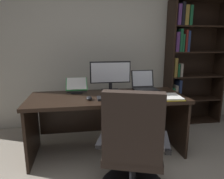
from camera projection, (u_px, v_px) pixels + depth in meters
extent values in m
cube|color=beige|center=(105.00, 38.00, 3.30)|extent=(4.97, 0.12, 2.87)
cube|color=black|center=(107.00, 98.00, 2.46)|extent=(1.85, 0.74, 0.04)
cube|color=black|center=(32.00, 131.00, 2.40)|extent=(0.03, 0.68, 0.69)
cube|color=black|center=(175.00, 121.00, 2.68)|extent=(0.03, 0.68, 0.69)
cube|color=black|center=(104.00, 114.00, 2.86)|extent=(1.73, 0.03, 0.48)
cube|color=black|center=(169.00, 65.00, 3.33)|extent=(0.02, 0.32, 2.01)
cube|color=black|center=(220.00, 64.00, 3.47)|extent=(0.02, 0.32, 2.01)
cube|color=black|center=(190.00, 63.00, 3.55)|extent=(0.94, 0.01, 2.01)
cube|color=black|center=(190.00, 120.00, 3.62)|extent=(0.89, 0.30, 0.02)
cube|color=maroon|center=(170.00, 112.00, 3.49)|extent=(0.05, 0.24, 0.33)
cube|color=navy|center=(173.00, 116.00, 3.50)|extent=(0.03, 0.21, 0.21)
cube|color=navy|center=(176.00, 112.00, 3.51)|extent=(0.06, 0.24, 0.34)
cube|color=olive|center=(179.00, 113.00, 3.53)|extent=(0.04, 0.25, 0.30)
cube|color=black|center=(183.00, 112.00, 3.50)|extent=(0.03, 0.19, 0.33)
cube|color=black|center=(192.00, 99.00, 3.53)|extent=(0.89, 0.30, 0.02)
cube|color=#195633|center=(172.00, 94.00, 3.39)|extent=(0.04, 0.19, 0.21)
cube|color=gray|center=(174.00, 92.00, 3.42)|extent=(0.04, 0.24, 0.25)
cube|color=navy|center=(178.00, 90.00, 3.40)|extent=(0.04, 0.21, 0.34)
cube|color=black|center=(194.00, 76.00, 3.45)|extent=(0.89, 0.30, 0.02)
cube|color=olive|center=(173.00, 67.00, 3.31)|extent=(0.05, 0.23, 0.30)
cube|color=#195633|center=(176.00, 70.00, 3.32)|extent=(0.03, 0.20, 0.21)
cube|color=gray|center=(179.00, 70.00, 3.32)|extent=(0.04, 0.20, 0.21)
cube|color=black|center=(196.00, 52.00, 3.36)|extent=(0.89, 0.30, 0.02)
cube|color=#512D66|center=(175.00, 42.00, 3.21)|extent=(0.05, 0.19, 0.30)
cube|color=#195633|center=(179.00, 40.00, 3.22)|extent=(0.04, 0.21, 0.34)
cube|color=#195633|center=(180.00, 43.00, 3.25)|extent=(0.03, 0.24, 0.27)
cube|color=maroon|center=(183.00, 41.00, 3.25)|extent=(0.03, 0.25, 0.33)
cube|color=navy|center=(186.00, 41.00, 3.24)|extent=(0.04, 0.21, 0.32)
cube|color=black|center=(198.00, 27.00, 3.27)|extent=(0.89, 0.30, 0.02)
cube|color=#512D66|center=(176.00, 15.00, 3.14)|extent=(0.05, 0.24, 0.30)
cube|color=black|center=(180.00, 14.00, 3.15)|extent=(0.05, 0.25, 0.33)
cube|color=olive|center=(184.00, 16.00, 3.15)|extent=(0.06, 0.21, 0.29)
cube|color=#195633|center=(188.00, 16.00, 3.17)|extent=(0.04, 0.24, 0.29)
cube|color=black|center=(201.00, 0.00, 3.18)|extent=(0.89, 0.30, 0.02)
cylinder|color=black|center=(133.00, 170.00, 1.89)|extent=(0.06, 0.06, 0.30)
cube|color=#2D231E|center=(133.00, 152.00, 1.85)|extent=(0.63, 0.61, 0.07)
cube|color=#2D231E|center=(133.00, 128.00, 1.58)|extent=(0.48, 0.25, 0.57)
cube|color=black|center=(103.00, 137.00, 1.86)|extent=(0.17, 0.38, 0.04)
cube|color=black|center=(166.00, 142.00, 1.78)|extent=(0.17, 0.38, 0.04)
cube|color=black|center=(111.00, 90.00, 2.69)|extent=(0.22, 0.16, 0.02)
cylinder|color=black|center=(111.00, 86.00, 2.68)|extent=(0.04, 0.04, 0.09)
cube|color=black|center=(110.00, 72.00, 2.65)|extent=(0.53, 0.02, 0.28)
cube|color=white|center=(111.00, 72.00, 2.63)|extent=(0.50, 0.00, 0.25)
cube|color=black|center=(146.00, 90.00, 2.73)|extent=(0.31, 0.25, 0.02)
cube|color=#2D2D30|center=(146.00, 89.00, 2.71)|extent=(0.27, 0.14, 0.00)
cube|color=black|center=(142.00, 78.00, 2.86)|extent=(0.31, 0.07, 0.23)
cube|color=white|center=(143.00, 78.00, 2.85)|extent=(0.28, 0.06, 0.20)
cube|color=black|center=(116.00, 98.00, 2.33)|extent=(0.42, 0.15, 0.02)
ellipsoid|color=black|center=(89.00, 98.00, 2.28)|extent=(0.06, 0.10, 0.04)
cube|color=black|center=(77.00, 92.00, 2.61)|extent=(0.14, 0.12, 0.01)
cube|color=black|center=(77.00, 92.00, 2.56)|extent=(0.25, 0.01, 0.01)
cube|color=green|center=(77.00, 84.00, 2.70)|extent=(0.27, 0.23, 0.14)
cube|color=silver|center=(77.00, 83.00, 2.69)|extent=(0.25, 0.21, 0.12)
cube|color=yellow|center=(150.00, 98.00, 2.36)|extent=(0.27, 0.33, 0.01)
cube|color=yellow|center=(170.00, 97.00, 2.37)|extent=(0.27, 0.33, 0.01)
cube|color=silver|center=(150.00, 97.00, 2.36)|extent=(0.25, 0.32, 0.02)
cube|color=silver|center=(170.00, 96.00, 2.37)|extent=(0.25, 0.32, 0.02)
cylinder|color=#B7B7BC|center=(160.00, 97.00, 2.36)|extent=(0.05, 0.28, 0.02)
cube|color=silver|center=(131.00, 94.00, 2.51)|extent=(0.17, 0.22, 0.01)
cylinder|color=maroon|center=(133.00, 94.00, 2.51)|extent=(0.14, 0.03, 0.01)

